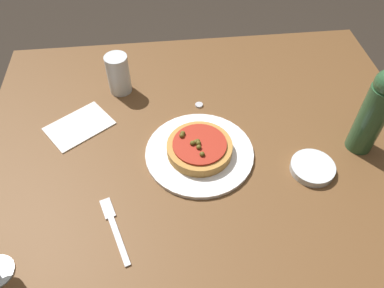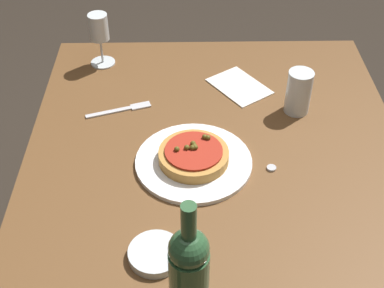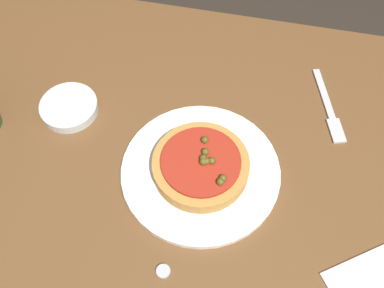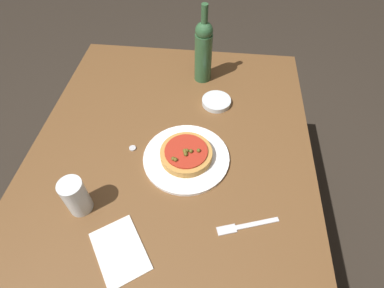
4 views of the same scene
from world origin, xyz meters
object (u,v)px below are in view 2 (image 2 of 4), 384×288
(bottle_cap, at_px, (271,168))
(fork, at_px, (123,109))
(wine_bottle, at_px, (189,280))
(water_cup, at_px, (299,92))
(wine_glass, at_px, (99,31))
(dining_table, at_px, (217,194))
(pizza, at_px, (194,155))
(side_bowl, at_px, (155,254))
(dinner_plate, at_px, (194,162))

(bottle_cap, bearing_deg, fork, -122.53)
(wine_bottle, xyz_separation_m, fork, (-0.68, -0.18, -0.14))
(wine_bottle, xyz_separation_m, water_cup, (-0.67, 0.32, -0.08))
(wine_bottle, bearing_deg, fork, -165.02)
(wine_glass, height_order, wine_bottle, wine_bottle)
(dining_table, bearing_deg, pizza, -111.24)
(side_bowl, distance_m, bottle_cap, 0.39)
(fork, relative_size, bottle_cap, 7.76)
(pizza, xyz_separation_m, side_bowl, (0.29, -0.09, -0.02))
(pizza, bearing_deg, wine_glass, -149.53)
(fork, bearing_deg, water_cup, -19.41)
(side_bowl, xyz_separation_m, fork, (-0.52, -0.11, -0.01))
(dining_table, relative_size, fork, 6.83)
(dinner_plate, xyz_separation_m, wine_bottle, (0.45, -0.02, 0.13))
(wine_glass, bearing_deg, dinner_plate, 30.45)
(dinner_plate, relative_size, pizza, 1.67)
(wine_glass, relative_size, fork, 0.92)
(pizza, xyz_separation_m, bottle_cap, (0.02, 0.20, -0.03))
(water_cup, distance_m, side_bowl, 0.64)
(dining_table, height_order, wine_bottle, wine_bottle)
(pizza, xyz_separation_m, fork, (-0.23, -0.20, -0.03))
(wine_glass, bearing_deg, pizza, 30.47)
(pizza, bearing_deg, side_bowl, -16.65)
(wine_bottle, height_order, fork, wine_bottle)
(fork, bearing_deg, bottle_cap, -50.73)
(dining_table, distance_m, bottle_cap, 0.16)
(wine_glass, relative_size, bottle_cap, 7.16)
(bottle_cap, bearing_deg, pizza, -96.63)
(water_cup, bearing_deg, dinner_plate, -53.71)
(water_cup, bearing_deg, bottle_cap, -22.89)
(dinner_plate, bearing_deg, fork, -139.10)
(pizza, height_order, wine_bottle, wine_bottle)
(dining_table, distance_m, wine_bottle, 0.49)
(dining_table, height_order, side_bowl, side_bowl)
(dining_table, relative_size, wine_glass, 7.40)
(wine_glass, relative_size, side_bowl, 1.47)
(dinner_plate, distance_m, side_bowl, 0.30)
(side_bowl, xyz_separation_m, bottle_cap, (-0.27, 0.28, -0.01))
(water_cup, bearing_deg, wine_bottle, -25.28)
(dining_table, distance_m, side_bowl, 0.32)
(dinner_plate, relative_size, side_bowl, 2.55)
(water_cup, distance_m, fork, 0.50)
(dinner_plate, distance_m, fork, 0.30)
(fork, bearing_deg, pizza, -67.26)
(dinner_plate, relative_size, bottle_cap, 12.44)
(side_bowl, relative_size, fork, 0.63)
(dinner_plate, distance_m, bottle_cap, 0.20)
(pizza, height_order, wine_glass, wine_glass)
(dinner_plate, bearing_deg, wine_bottle, -2.20)
(water_cup, height_order, side_bowl, water_cup)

